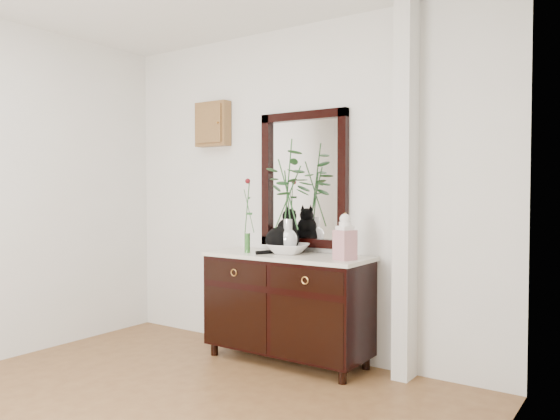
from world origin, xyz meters
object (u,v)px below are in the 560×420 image
Objects in this scene: ginger_jar at (345,236)px; cat at (282,231)px; sideboard at (287,302)px; lotus_bowl at (288,249)px.

cat is at bearing 170.74° from ginger_jar.
cat reaches higher than sideboard.
sideboard is at bearing -10.68° from cat.
sideboard is at bearing 174.62° from ginger_jar.
ginger_jar is at bearing 12.15° from cat.
cat is at bearing 147.90° from sideboard.
cat is 0.62m from ginger_jar.
ginger_jar is (0.53, -0.05, 0.55)m from sideboard.
ginger_jar is at bearing -8.61° from lotus_bowl.
ginger_jar reaches higher than sideboard.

